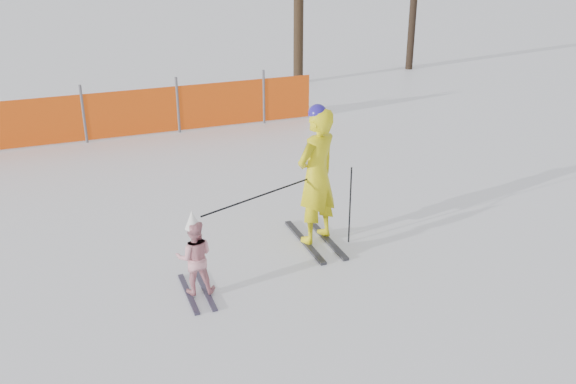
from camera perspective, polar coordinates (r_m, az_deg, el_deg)
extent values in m
plane|color=white|center=(8.71, 1.17, -7.28)|extent=(120.00, 120.00, 0.00)
cube|color=black|center=(9.48, 1.49, -4.44)|extent=(0.09, 1.42, 0.04)
cube|color=black|center=(9.60, 3.38, -4.10)|extent=(0.09, 1.42, 0.04)
imported|color=yellow|center=(9.12, 2.55, 1.42)|extent=(0.87, 0.76, 2.00)
sphere|color=#271A94|center=(8.82, 2.65, 6.98)|extent=(0.26, 0.26, 0.26)
cube|color=black|center=(8.35, -8.83, -8.93)|extent=(0.09, 0.99, 0.03)
cube|color=black|center=(8.39, -7.35, -8.68)|extent=(0.09, 0.99, 0.03)
imported|color=pink|center=(8.11, -8.29, -5.76)|extent=(0.55, 0.47, 0.98)
cone|color=white|center=(7.87, -8.51, -2.42)|extent=(0.19, 0.19, 0.24)
cylinder|color=black|center=(9.30, 5.54, -1.20)|extent=(0.02, 0.02, 1.18)
cylinder|color=black|center=(8.45, -2.57, -0.37)|extent=(1.75, 0.72, 0.02)
cylinder|color=#595960|center=(14.23, -17.72, 6.61)|extent=(0.06, 0.06, 1.25)
cylinder|color=#595960|center=(14.45, -9.77, 7.62)|extent=(0.06, 0.06, 1.25)
cylinder|color=#595960|center=(14.94, -2.17, 8.44)|extent=(0.06, 0.06, 1.25)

